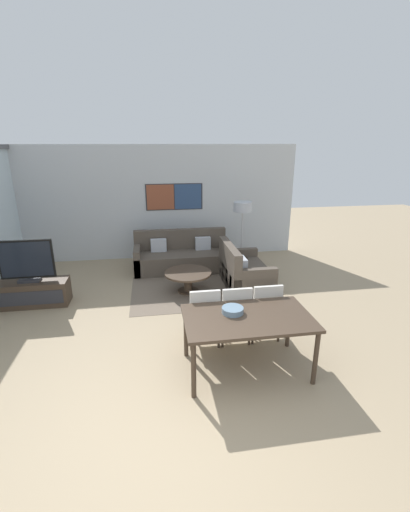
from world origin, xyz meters
name	(u,v)px	position (x,y,z in m)	size (l,w,h in m)	color
ground_plane	(167,441)	(0.00, 0.00, 0.00)	(24.00, 24.00, 0.00)	#9E896B
wall_back	(153,203)	(0.01, 5.90, 1.40)	(7.30, 0.09, 2.80)	silver
area_rug	(188,291)	(0.61, 3.56, 0.00)	(2.24, 1.81, 0.01)	#706051
tv_console	(32,293)	(-2.26, 3.43, 0.23)	(1.28, 0.47, 0.46)	#423326
television	(27,262)	(-2.26, 3.43, 0.84)	(0.93, 0.20, 0.77)	#2D2D33
sofa_main	(182,257)	(0.61, 4.91, 0.29)	(2.17, 0.85, 0.89)	#51473D
sofa_side	(242,273)	(1.74, 3.68, 0.29)	(0.85, 1.41, 0.89)	#51473D
coffee_table	(188,277)	(0.61, 3.56, 0.31)	(0.93, 0.93, 0.42)	#423326
dining_table	(248,322)	(1.08, 1.00, 0.69)	(1.60, 0.95, 0.77)	#423326
dining_chair_left	(204,313)	(0.63, 1.65, 0.51)	(0.46, 0.46, 0.91)	beige
dining_chair_centre	(235,311)	(1.08, 1.65, 0.51)	(0.46, 0.46, 0.91)	beige
dining_chair_right	(264,308)	(1.54, 1.67, 0.51)	(0.46, 0.46, 0.91)	beige
fruit_bowl	(233,310)	(0.92, 1.12, 0.81)	(0.28, 0.28, 0.08)	slate
floor_lamp	(242,210)	(2.03, 4.83, 1.36)	(0.42, 0.42, 1.55)	#2D2D33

